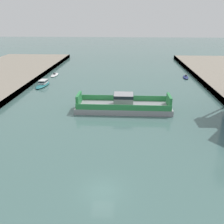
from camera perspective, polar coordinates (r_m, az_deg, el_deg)
ground_plane at (r=28.30m, az=-2.25°, el=-17.67°), size 400.00×400.00×0.00m
chain_ferry at (r=49.41m, az=2.63°, el=1.54°), size 18.80×5.99×3.44m
moored_boat_near_left at (r=79.25m, az=16.56°, el=7.71°), size 2.17×5.08×1.00m
moored_boat_near_right at (r=69.73m, az=-15.60°, el=6.28°), size 2.95×7.95×1.55m
moored_boat_mid_right at (r=81.12m, az=-13.05°, el=8.30°), size 1.91×5.66×0.87m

